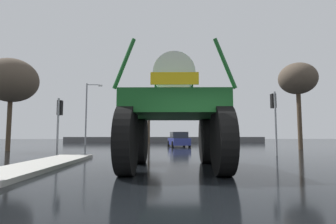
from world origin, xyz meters
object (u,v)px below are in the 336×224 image
object	(u,v)px
traffic_signal_near_left	(59,114)
streetlight_far_left	(88,110)
sedan_ahead	(179,140)
bare_tree_left	(11,81)
bare_tree_right	(298,79)
bare_tree_far_center	(149,101)
oversize_sprayer	(174,115)
traffic_signal_near_right	(274,109)

from	to	relation	value
traffic_signal_near_left	streetlight_far_left	size ratio (longest dim) A/B	0.44
sedan_ahead	bare_tree_left	bearing A→B (deg)	111.77
bare_tree_left	bare_tree_right	world-z (taller)	bare_tree_right
sedan_ahead	bare_tree_far_center	bearing A→B (deg)	15.26
oversize_sprayer	bare_tree_far_center	distance (m)	26.95
bare_tree_left	bare_tree_far_center	world-z (taller)	bare_tree_far_center
streetlight_far_left	bare_tree_right	size ratio (longest dim) A/B	1.01
bare_tree_right	bare_tree_left	bearing A→B (deg)	-175.98
traffic_signal_near_left	oversize_sprayer	bearing A→B (deg)	-41.71
oversize_sprayer	bare_tree_left	xyz separation A→B (m)	(-11.88, 10.73, 3.44)
streetlight_far_left	bare_tree_right	world-z (taller)	streetlight_far_left
oversize_sprayer	sedan_ahead	size ratio (longest dim) A/B	1.35
bare_tree_right	bare_tree_far_center	distance (m)	19.49
bare_tree_right	streetlight_far_left	bearing A→B (deg)	154.11
streetlight_far_left	bare_tree_left	xyz separation A→B (m)	(-2.70, -11.61, 1.17)
bare_tree_far_center	traffic_signal_near_left	bearing A→B (deg)	-101.38
traffic_signal_near_right	bare_tree_far_center	distance (m)	22.81
sedan_ahead	bare_tree_far_center	world-z (taller)	bare_tree_far_center
traffic_signal_near_left	bare_tree_right	size ratio (longest dim) A/B	0.44
traffic_signal_near_right	bare_tree_left	distance (m)	18.96
bare_tree_right	sedan_ahead	bearing A→B (deg)	150.74
bare_tree_left	bare_tree_right	size ratio (longest dim) A/B	0.95
bare_tree_left	bare_tree_far_center	distance (m)	18.72
traffic_signal_near_right	bare_tree_right	bearing A→B (deg)	52.68
traffic_signal_near_right	bare_tree_far_center	world-z (taller)	bare_tree_far_center
sedan_ahead	bare_tree_far_center	size ratio (longest dim) A/B	0.57
traffic_signal_near_right	streetlight_far_left	xyz separation A→B (m)	(-15.33, 16.84, 1.48)
traffic_signal_near_right	bare_tree_left	xyz separation A→B (m)	(-18.03, 5.22, 2.65)
oversize_sprayer	streetlight_far_left	distance (m)	24.26
traffic_signal_near_left	bare_tree_far_center	distance (m)	21.78
bare_tree_left	bare_tree_right	distance (m)	23.33
traffic_signal_near_left	traffic_signal_near_right	xyz separation A→B (m)	(12.34, -0.01, 0.33)
sedan_ahead	bare_tree_far_center	xyz separation A→B (m)	(-3.45, 8.69, 5.17)
sedan_ahead	bare_tree_right	world-z (taller)	bare_tree_right
sedan_ahead	bare_tree_far_center	distance (m)	10.68
sedan_ahead	bare_tree_right	bearing A→B (deg)	-125.66
traffic_signal_near_left	bare_tree_right	xyz separation A→B (m)	(17.57, 6.85, 3.60)
traffic_signal_near_left	bare_tree_right	bearing A→B (deg)	21.31
traffic_signal_near_left	streetlight_far_left	distance (m)	17.19
traffic_signal_near_right	bare_tree_far_center	bearing A→B (deg)	111.01
sedan_ahead	bare_tree_right	size ratio (longest dim) A/B	0.58
oversize_sprayer	bare_tree_right	bearing A→B (deg)	-40.04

